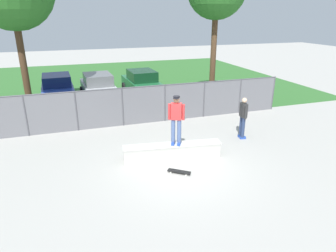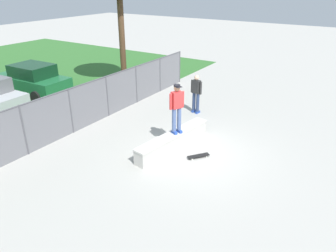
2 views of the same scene
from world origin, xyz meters
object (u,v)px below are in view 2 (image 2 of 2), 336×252
at_px(skateboard, 198,156).
at_px(bystander, 196,92).
at_px(skateboarder, 177,106).
at_px(car_green, 33,79).
at_px(concrete_ledge, 173,140).

distance_m(skateboard, bystander, 4.33).
xyz_separation_m(skateboarder, bystander, (3.41, 1.01, -0.62)).
relative_size(skateboard, bystander, 0.42).
bearing_deg(skateboarder, car_green, 83.85).
bearing_deg(skateboard, skateboarder, 76.00).
xyz_separation_m(concrete_ledge, car_green, (1.16, 9.63, 0.54)).
relative_size(skateboarder, bystander, 1.01).
relative_size(skateboarder, car_green, 0.43).
relative_size(skateboarder, skateboard, 2.43).
distance_m(skateboarder, bystander, 3.61).
bearing_deg(concrete_ledge, car_green, 83.12).
relative_size(concrete_ledge, bystander, 2.03).
height_order(skateboard, car_green, car_green).
bearing_deg(car_green, skateboard, -96.95).
relative_size(concrete_ledge, skateboard, 4.89).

